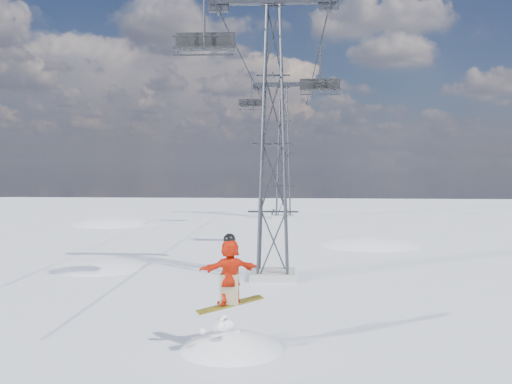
% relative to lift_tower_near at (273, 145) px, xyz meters
% --- Properties ---
extents(ground, '(120.00, 120.00, 0.00)m').
position_rel_lift_tower_near_xyz_m(ground, '(-0.80, -8.00, -5.47)').
color(ground, white).
rests_on(ground, ground).
extents(snow_terrain, '(39.00, 37.00, 22.00)m').
position_rel_lift_tower_near_xyz_m(snow_terrain, '(-5.57, 13.24, -15.06)').
color(snow_terrain, white).
rests_on(snow_terrain, ground).
extents(lift_tower_near, '(5.20, 1.80, 11.43)m').
position_rel_lift_tower_near_xyz_m(lift_tower_near, '(0.00, 0.00, 0.00)').
color(lift_tower_near, '#999999').
rests_on(lift_tower_near, ground).
extents(lift_tower_far, '(5.20, 1.80, 11.43)m').
position_rel_lift_tower_near_xyz_m(lift_tower_far, '(0.00, 25.00, 0.00)').
color(lift_tower_far, '#999999').
rests_on(lift_tower_far, ground).
extents(haul_cables, '(4.46, 51.00, 0.06)m').
position_rel_lift_tower_near_xyz_m(haul_cables, '(0.00, 11.50, 5.38)').
color(haul_cables, black).
rests_on(haul_cables, ground).
extents(lift_chair_near, '(2.04, 0.59, 2.53)m').
position_rel_lift_tower_near_xyz_m(lift_chair_near, '(-2.20, -3.71, 3.35)').
color(lift_chair_near, black).
rests_on(lift_chair_near, ground).
extents(lift_chair_mid, '(2.11, 0.61, 2.61)m').
position_rel_lift_tower_near_xyz_m(lift_chair_mid, '(2.20, 7.02, 3.29)').
color(lift_chair_mid, black).
rests_on(lift_chair_mid, ground).
extents(lift_chair_far, '(1.88, 0.54, 2.33)m').
position_rel_lift_tower_near_xyz_m(lift_chair_far, '(-2.20, 18.18, 3.52)').
color(lift_chair_far, black).
rests_on(lift_chair_far, ground).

